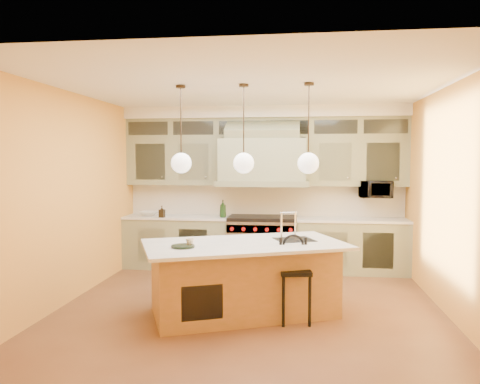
# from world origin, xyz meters

# --- Properties ---
(floor) EXTENTS (5.00, 5.00, 0.00)m
(floor) POSITION_xyz_m (0.00, 0.00, 0.00)
(floor) COLOR brown
(floor) RESTS_ON ground
(ceiling) EXTENTS (5.00, 5.00, 0.00)m
(ceiling) POSITION_xyz_m (0.00, 0.00, 2.90)
(ceiling) COLOR white
(ceiling) RESTS_ON wall_back
(wall_back) EXTENTS (5.00, 0.00, 5.00)m
(wall_back) POSITION_xyz_m (0.00, 2.50, 1.45)
(wall_back) COLOR gold
(wall_back) RESTS_ON ground
(wall_front) EXTENTS (5.00, 0.00, 5.00)m
(wall_front) POSITION_xyz_m (0.00, -2.50, 1.45)
(wall_front) COLOR gold
(wall_front) RESTS_ON ground
(wall_left) EXTENTS (0.00, 5.00, 5.00)m
(wall_left) POSITION_xyz_m (-2.50, 0.00, 1.45)
(wall_left) COLOR gold
(wall_left) RESTS_ON ground
(wall_right) EXTENTS (0.00, 5.00, 5.00)m
(wall_right) POSITION_xyz_m (2.50, 0.00, 1.45)
(wall_right) COLOR gold
(wall_right) RESTS_ON ground
(back_cabinetry) EXTENTS (5.00, 0.77, 2.90)m
(back_cabinetry) POSITION_xyz_m (0.00, 2.23, 1.43)
(back_cabinetry) COLOR gray
(back_cabinetry) RESTS_ON floor
(range) EXTENTS (1.20, 0.74, 0.96)m
(range) POSITION_xyz_m (0.00, 2.14, 0.49)
(range) COLOR silver
(range) RESTS_ON floor
(kitchen_island) EXTENTS (2.79, 2.17, 1.35)m
(kitchen_island) POSITION_xyz_m (-0.05, -0.25, 0.47)
(kitchen_island) COLOR olive
(kitchen_island) RESTS_ON floor
(counter_stool) EXTENTS (0.42, 0.42, 1.05)m
(counter_stool) POSITION_xyz_m (0.59, -0.46, 0.59)
(counter_stool) COLOR black
(counter_stool) RESTS_ON floor
(microwave) EXTENTS (0.54, 0.37, 0.30)m
(microwave) POSITION_xyz_m (1.95, 2.25, 1.45)
(microwave) COLOR black
(microwave) RESTS_ON back_cabinetry
(oil_bottle_a) EXTENTS (0.13, 0.13, 0.31)m
(oil_bottle_a) POSITION_xyz_m (-0.70, 2.05, 1.10)
(oil_bottle_a) COLOR black
(oil_bottle_a) RESTS_ON back_cabinetry
(oil_bottle_b) EXTENTS (0.10, 0.11, 0.21)m
(oil_bottle_b) POSITION_xyz_m (-1.77, 1.92, 1.04)
(oil_bottle_b) COLOR black
(oil_bottle_b) RESTS_ON back_cabinetry
(fruit_bowl) EXTENTS (0.33, 0.33, 0.08)m
(fruit_bowl) POSITION_xyz_m (-2.09, 2.15, 0.98)
(fruit_bowl) COLOR silver
(fruit_bowl) RESTS_ON back_cabinetry
(cup) EXTENTS (0.11, 0.11, 0.10)m
(cup) POSITION_xyz_m (-0.66, -0.61, 0.97)
(cup) COLOR silver
(cup) RESTS_ON kitchen_island
(pendant_left) EXTENTS (0.26, 0.26, 1.11)m
(pendant_left) POSITION_xyz_m (-0.86, -0.25, 1.95)
(pendant_left) COLOR #2D2319
(pendant_left) RESTS_ON ceiling
(pendant_center) EXTENTS (0.26, 0.26, 1.11)m
(pendant_center) POSITION_xyz_m (-0.06, -0.25, 1.95)
(pendant_center) COLOR #2D2319
(pendant_center) RESTS_ON ceiling
(pendant_right) EXTENTS (0.26, 0.26, 1.11)m
(pendant_right) POSITION_xyz_m (0.74, -0.25, 1.95)
(pendant_right) COLOR #2D2319
(pendant_right) RESTS_ON ceiling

